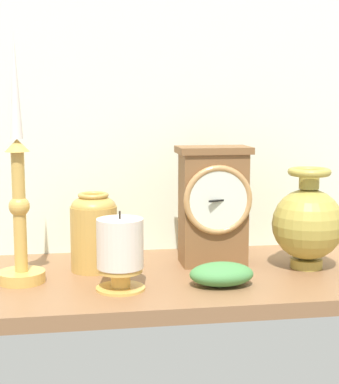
{
  "coord_description": "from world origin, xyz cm",
  "views": [
    {
      "loc": [
        -15.59,
        -99.9,
        28.82
      ],
      "look_at": [
        0.41,
        0.0,
        14.0
      ],
      "focal_mm": 57.66,
      "sensor_mm": 36.0,
      "label": 1
    }
  ],
  "objects_px": {
    "candlestick_tall_left": "(19,200)",
    "brass_vase_jar": "(94,230)",
    "pillar_candle_front": "(120,251)",
    "mantel_clock": "(213,204)",
    "brass_vase_bulbous": "(309,223)"
  },
  "relations": [
    {
      "from": "mantel_clock",
      "to": "brass_vase_bulbous",
      "type": "bearing_deg",
      "value": -18.97
    },
    {
      "from": "brass_vase_bulbous",
      "to": "pillar_candle_front",
      "type": "bearing_deg",
      "value": -167.87
    },
    {
      "from": "mantel_clock",
      "to": "brass_vase_jar",
      "type": "distance_m",
      "value": 0.21
    },
    {
      "from": "pillar_candle_front",
      "to": "candlestick_tall_left",
      "type": "bearing_deg",
      "value": 157.25
    },
    {
      "from": "candlestick_tall_left",
      "to": "brass_vase_jar",
      "type": "bearing_deg",
      "value": 24.84
    },
    {
      "from": "brass_vase_jar",
      "to": "pillar_candle_front",
      "type": "height_order",
      "value": "brass_vase_jar"
    },
    {
      "from": "brass_vase_jar",
      "to": "brass_vase_bulbous",
      "type": "bearing_deg",
      "value": -7.49
    },
    {
      "from": "brass_vase_bulbous",
      "to": "brass_vase_jar",
      "type": "xyz_separation_m",
      "value": [
        -0.37,
        0.05,
        -0.01
      ]
    },
    {
      "from": "candlestick_tall_left",
      "to": "pillar_candle_front",
      "type": "relative_size",
      "value": 3.25
    },
    {
      "from": "mantel_clock",
      "to": "pillar_candle_front",
      "type": "relative_size",
      "value": 1.71
    },
    {
      "from": "candlestick_tall_left",
      "to": "pillar_candle_front",
      "type": "xyz_separation_m",
      "value": [
        0.15,
        -0.06,
        -0.07
      ]
    },
    {
      "from": "brass_vase_jar",
      "to": "pillar_candle_front",
      "type": "xyz_separation_m",
      "value": [
        0.04,
        -0.12,
        -0.01
      ]
    },
    {
      "from": "brass_vase_bulbous",
      "to": "pillar_candle_front",
      "type": "height_order",
      "value": "brass_vase_bulbous"
    },
    {
      "from": "candlestick_tall_left",
      "to": "pillar_candle_front",
      "type": "bearing_deg",
      "value": -22.75
    },
    {
      "from": "mantel_clock",
      "to": "brass_vase_jar",
      "type": "xyz_separation_m",
      "value": [
        -0.21,
        -0.01,
        -0.04
      ]
    }
  ]
}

